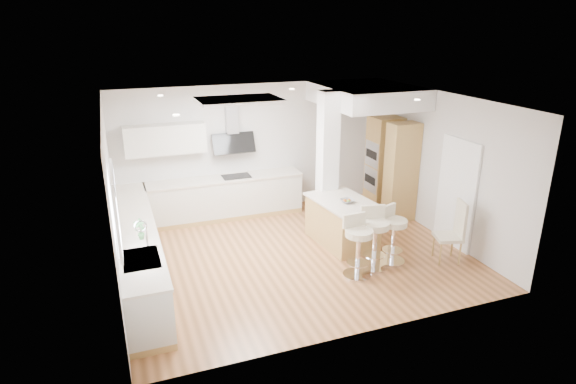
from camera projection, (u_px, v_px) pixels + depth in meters
name	position (u px, v px, depth m)	size (l,w,h in m)	color
ground	(295.00, 255.00, 8.80)	(6.00, 6.00, 0.00)	#AE6F40
ceiling	(295.00, 255.00, 8.80)	(6.00, 5.00, 0.02)	white
wall_back	(254.00, 148.00, 10.54)	(6.00, 0.04, 2.80)	beige
wall_left	(112.00, 204.00, 7.35)	(0.04, 5.00, 2.80)	beige
wall_right	(440.00, 165.00, 9.31)	(0.04, 5.00, 2.80)	beige
skylight	(239.00, 100.00, 8.14)	(4.10, 2.10, 0.06)	white
window_left	(115.00, 205.00, 6.47)	(0.06, 1.28, 1.07)	silver
doorway_right	(456.00, 195.00, 8.90)	(0.05, 1.00, 2.10)	#484138
counter_left	(138.00, 250.00, 7.96)	(0.63, 4.50, 1.35)	tan
counter_back	(217.00, 187.00, 10.23)	(3.62, 0.63, 2.50)	tan
pillar	(327.00, 162.00, 9.51)	(0.35, 0.35, 2.80)	white
soffit	(366.00, 95.00, 9.85)	(1.78, 2.20, 0.40)	white
oven_column	(390.00, 167.00, 10.40)	(0.63, 1.21, 2.10)	tan
peninsula	(342.00, 221.00, 9.16)	(1.10, 1.52, 0.93)	tan
bar_stool_a	(358.00, 243.00, 7.90)	(0.50, 0.50, 1.06)	white
bar_stool_b	(375.00, 235.00, 8.17)	(0.57, 0.57, 1.09)	white
bar_stool_c	(393.00, 232.00, 8.37)	(0.60, 0.60, 1.03)	white
dining_chair	(454.00, 229.00, 8.40)	(0.54, 0.54, 1.12)	beige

